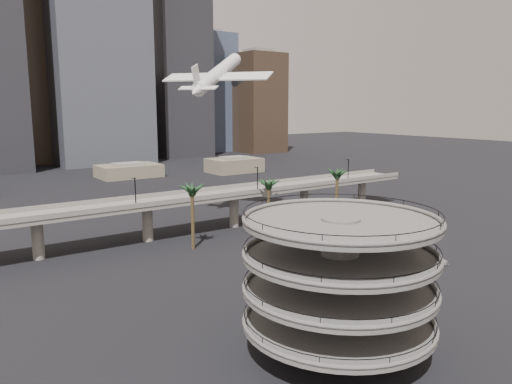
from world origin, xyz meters
TOP-DOWN VIEW (x-y plane):
  - ground at (0.00, 0.00)m, footprint 700.00×700.00m
  - parking_ramp at (-13.00, -4.00)m, footprint 22.20×22.20m
  - overpass at (0.00, 55.00)m, footprint 130.00×9.30m
  - palm_trees at (14.02, 44.65)m, footprint 42.40×10.40m
  - low_buildings at (6.89, 142.30)m, footprint 135.00×27.50m
  - skyline at (15.11, 217.08)m, footprint 269.00×86.00m
  - airborne_jet at (14.98, 68.23)m, footprint 27.25×26.10m
  - car_a at (-3.95, 11.46)m, footprint 3.92×1.65m
  - car_b at (4.32, 22.37)m, footprint 5.27×3.70m
  - car_c at (24.55, 8.85)m, footprint 5.21×2.48m

SIDE VIEW (x-z plane):
  - ground at x=0.00m, z-range 0.00..0.00m
  - car_a at x=-3.95m, z-range 0.00..1.33m
  - car_c at x=24.55m, z-range 0.00..1.47m
  - car_b at x=4.32m, z-range 0.00..1.65m
  - low_buildings at x=6.89m, z-range -0.54..6.26m
  - overpass at x=0.00m, z-range -0.01..14.69m
  - parking_ramp at x=-13.00m, z-range 1.16..18.51m
  - palm_trees at x=14.02m, z-range 4.43..18.43m
  - airborne_jet at x=14.98m, z-range 29.41..43.46m
  - skyline at x=15.11m, z-range -16.92..109.16m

